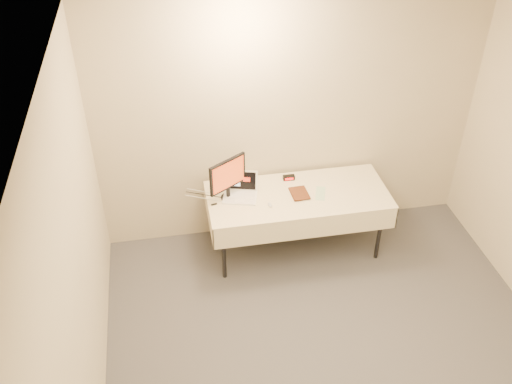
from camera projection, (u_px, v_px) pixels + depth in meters
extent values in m
cube|color=beige|center=(290.00, 120.00, 5.83)|extent=(4.00, 0.10, 2.70)
cylinder|color=black|center=(224.00, 251.00, 5.70)|extent=(0.04, 0.04, 0.69)
cylinder|color=black|center=(379.00, 232.00, 5.94)|extent=(0.04, 0.04, 0.69)
cylinder|color=black|center=(216.00, 216.00, 6.17)|extent=(0.04, 0.04, 0.69)
cylinder|color=black|center=(361.00, 199.00, 6.41)|extent=(0.04, 0.04, 0.69)
cube|color=gray|center=(298.00, 196.00, 5.84)|extent=(1.80, 0.75, 0.04)
cube|color=beige|center=(298.00, 194.00, 5.83)|extent=(1.86, 0.81, 0.01)
cube|color=beige|center=(307.00, 229.00, 5.59)|extent=(1.86, 0.01, 0.25)
cube|color=beige|center=(289.00, 183.00, 6.23)|extent=(1.86, 0.01, 0.25)
cube|color=beige|center=(209.00, 214.00, 5.77)|extent=(0.01, 0.81, 0.25)
cube|color=beige|center=(382.00, 195.00, 6.04)|extent=(0.01, 0.81, 0.25)
cube|color=white|center=(240.00, 198.00, 5.76)|extent=(0.39, 0.31, 0.02)
cube|color=white|center=(241.00, 180.00, 5.81)|extent=(0.34, 0.15, 0.22)
cube|color=black|center=(241.00, 180.00, 5.81)|extent=(0.30, 0.12, 0.18)
cylinder|color=black|center=(228.00, 197.00, 5.77)|extent=(0.21, 0.21, 0.01)
cube|color=black|center=(228.00, 192.00, 5.74)|extent=(0.04, 0.04, 0.11)
cube|color=black|center=(228.00, 174.00, 5.61)|extent=(0.38, 0.26, 0.33)
cube|color=#DE4C1A|center=(228.00, 174.00, 5.61)|extent=(0.33, 0.22, 0.29)
imported|color=brown|center=(292.00, 186.00, 5.74)|extent=(0.17, 0.03, 0.23)
cube|color=black|center=(289.00, 178.00, 6.02)|extent=(0.12, 0.05, 0.05)
cube|color=#FF100C|center=(289.00, 179.00, 6.00)|extent=(0.09, 0.00, 0.02)
ellipsoid|color=silver|center=(270.00, 205.00, 5.67)|extent=(0.04, 0.08, 0.02)
cube|color=#AED7AB|center=(320.00, 193.00, 5.84)|extent=(0.17, 0.26, 0.00)
cube|color=black|center=(214.00, 204.00, 5.68)|extent=(0.06, 0.03, 0.01)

